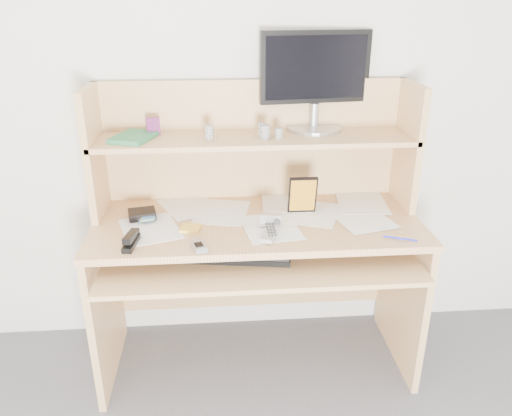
{
  "coord_description": "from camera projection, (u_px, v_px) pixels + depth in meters",
  "views": [
    {
      "loc": [
        -0.16,
        -0.47,
        1.64
      ],
      "look_at": [
        -0.01,
        1.43,
        0.83
      ],
      "focal_mm": 35.0,
      "sensor_mm": 36.0,
      "label": 1
    }
  ],
  "objects": [
    {
      "name": "back_wall",
      "position": [
        252.0,
        90.0,
        2.24
      ],
      "size": [
        3.6,
        0.04,
        2.5
      ],
      "primitive_type": "cube",
      "color": "silver",
      "rests_on": "floor"
    },
    {
      "name": "desk",
      "position": [
        256.0,
        224.0,
        2.24
      ],
      "size": [
        1.4,
        0.7,
        1.3
      ],
      "color": "tan",
      "rests_on": "floor"
    },
    {
      "name": "paper_clutter",
      "position": [
        257.0,
        220.0,
        2.14
      ],
      "size": [
        1.32,
        0.54,
        0.01
      ],
      "primitive_type": "cube",
      "color": "silver",
      "rests_on": "desk"
    },
    {
      "name": "keyboard",
      "position": [
        234.0,
        252.0,
        2.06
      ],
      "size": [
        0.49,
        0.24,
        0.03
      ],
      "rotation": [
        0.0,
        0.0,
        -0.15
      ],
      "color": "black",
      "rests_on": "desk"
    },
    {
      "name": "tv_remote",
      "position": [
        271.0,
        232.0,
        2.0
      ],
      "size": [
        0.11,
        0.18,
        0.02
      ],
      "primitive_type": "cube",
      "rotation": [
        0.0,
        0.0,
        -0.36
      ],
      "color": "#969691",
      "rests_on": "paper_clutter"
    },
    {
      "name": "flip_phone",
      "position": [
        199.0,
        245.0,
        1.89
      ],
      "size": [
        0.07,
        0.1,
        0.02
      ],
      "primitive_type": "cube",
      "rotation": [
        0.0,
        0.0,
        0.3
      ],
      "color": "#A3A3A5",
      "rests_on": "paper_clutter"
    },
    {
      "name": "stapler",
      "position": [
        131.0,
        239.0,
        1.92
      ],
      "size": [
        0.05,
        0.14,
        0.04
      ],
      "primitive_type": "cube",
      "rotation": [
        0.0,
        0.0,
        -0.12
      ],
      "color": "black",
      "rests_on": "paper_clutter"
    },
    {
      "name": "wallet",
      "position": [
        142.0,
        214.0,
        2.16
      ],
      "size": [
        0.13,
        0.12,
        0.03
      ],
      "primitive_type": "cube",
      "rotation": [
        0.0,
        0.0,
        0.21
      ],
      "color": "black",
      "rests_on": "paper_clutter"
    },
    {
      "name": "sticky_note_pad",
      "position": [
        191.0,
        228.0,
        2.06
      ],
      "size": [
        0.09,
        0.09,
        0.01
      ],
      "primitive_type": "cube",
      "rotation": [
        0.0,
        0.0,
        -0.18
      ],
      "color": "yellow",
      "rests_on": "desk"
    },
    {
      "name": "digital_camera",
      "position": [
        271.0,
        220.0,
        2.07
      ],
      "size": [
        0.09,
        0.05,
        0.05
      ],
      "primitive_type": "cube",
      "rotation": [
        0.0,
        0.0,
        -0.16
      ],
      "color": "#A7A7A9",
      "rests_on": "paper_clutter"
    },
    {
      "name": "game_case",
      "position": [
        303.0,
        195.0,
        2.16
      ],
      "size": [
        0.12,
        0.01,
        0.17
      ],
      "primitive_type": "cube",
      "rotation": [
        0.0,
        0.0,
        -0.0
      ],
      "color": "black",
      "rests_on": "paper_clutter"
    },
    {
      "name": "blue_pen",
      "position": [
        400.0,
        238.0,
        1.96
      ],
      "size": [
        0.12,
        0.06,
        0.01
      ],
      "primitive_type": "cylinder",
      "rotation": [
        1.57,
        0.0,
        1.17
      ],
      "color": "#1B1DCD",
      "rests_on": "paper_clutter"
    },
    {
      "name": "card_box",
      "position": [
        153.0,
        126.0,
        2.15
      ],
      "size": [
        0.06,
        0.03,
        0.08
      ],
      "primitive_type": "cube",
      "rotation": [
        0.0,
        0.0,
        0.29
      ],
      "color": "#A22A15",
      "rests_on": "desk"
    },
    {
      "name": "shelf_book",
      "position": [
        134.0,
        137.0,
        2.1
      ],
      "size": [
        0.21,
        0.24,
        0.02
      ],
      "primitive_type": "cube",
      "rotation": [
        0.0,
        0.0,
        -0.35
      ],
      "color": "#2F774F",
      "rests_on": "desk"
    },
    {
      "name": "chip_stack_a",
      "position": [
        265.0,
        132.0,
        2.1
      ],
      "size": [
        0.05,
        0.05,
        0.06
      ],
      "primitive_type": "cylinder",
      "rotation": [
        0.0,
        0.0,
        -0.21
      ],
      "color": "black",
      "rests_on": "desk"
    },
    {
      "name": "chip_stack_b",
      "position": [
        209.0,
        132.0,
        2.09
      ],
      "size": [
        0.05,
        0.05,
        0.06
      ],
      "primitive_type": "cylinder",
      "rotation": [
        0.0,
        0.0,
        -0.28
      ],
      "color": "white",
      "rests_on": "desk"
    },
    {
      "name": "chip_stack_c",
      "position": [
        279.0,
        133.0,
        2.11
      ],
      "size": [
        0.04,
        0.04,
        0.05
      ],
      "primitive_type": "cylinder",
      "rotation": [
        0.0,
        0.0,
        0.22
      ],
      "color": "black",
      "rests_on": "desk"
    },
    {
      "name": "chip_stack_d",
      "position": [
        262.0,
        130.0,
        2.12
      ],
      "size": [
        0.05,
        0.05,
        0.06
      ],
      "primitive_type": "cylinder",
      "rotation": [
        0.0,
        0.0,
        0.36
      ],
      "color": "silver",
      "rests_on": "desk"
    },
    {
      "name": "monitor",
      "position": [
        315.0,
        78.0,
        2.19
      ],
      "size": [
        0.49,
        0.25,
        0.43
      ],
      "rotation": [
        0.0,
        0.0,
        0.12
      ],
      "color": "#A3A4A8",
      "rests_on": "desk"
    }
  ]
}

